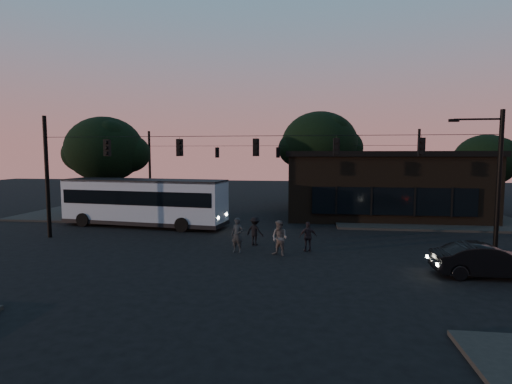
# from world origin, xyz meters

# --- Properties ---
(ground) EXTENTS (120.00, 120.00, 0.00)m
(ground) POSITION_xyz_m (0.00, 0.00, 0.00)
(ground) COLOR black
(ground) RESTS_ON ground
(sidewalk_far_right) EXTENTS (14.00, 10.00, 0.15)m
(sidewalk_far_right) POSITION_xyz_m (12.00, 14.00, 0.07)
(sidewalk_far_right) COLOR black
(sidewalk_far_right) RESTS_ON ground
(sidewalk_far_left) EXTENTS (14.00, 10.00, 0.15)m
(sidewalk_far_left) POSITION_xyz_m (-14.00, 14.00, 0.07)
(sidewalk_far_left) COLOR black
(sidewalk_far_left) RESTS_ON ground
(building) EXTENTS (15.40, 10.41, 5.40)m
(building) POSITION_xyz_m (9.00, 15.97, 2.71)
(building) COLOR black
(building) RESTS_ON ground
(tree_behind) EXTENTS (7.60, 7.60, 9.43)m
(tree_behind) POSITION_xyz_m (4.00, 22.00, 6.19)
(tree_behind) COLOR black
(tree_behind) RESTS_ON ground
(tree_right) EXTENTS (5.20, 5.20, 6.86)m
(tree_right) POSITION_xyz_m (18.00, 18.00, 4.63)
(tree_right) COLOR black
(tree_right) RESTS_ON ground
(tree_left) EXTENTS (6.40, 6.40, 8.30)m
(tree_left) POSITION_xyz_m (-14.00, 13.00, 5.57)
(tree_left) COLOR black
(tree_left) RESTS_ON ground
(signal_rig_near) EXTENTS (26.24, 0.30, 7.50)m
(signal_rig_near) POSITION_xyz_m (0.00, 4.00, 4.45)
(signal_rig_near) COLOR black
(signal_rig_near) RESTS_ON ground
(signal_rig_far) EXTENTS (26.24, 0.30, 7.50)m
(signal_rig_far) POSITION_xyz_m (0.00, 20.00, 4.20)
(signal_rig_far) COLOR black
(signal_rig_far) RESTS_ON ground
(bus) EXTENTS (12.25, 4.30, 3.38)m
(bus) POSITION_xyz_m (-8.72, 8.52, 1.90)
(bus) COLOR #8596AA
(bus) RESTS_ON ground
(car) EXTENTS (4.31, 1.59, 1.41)m
(car) POSITION_xyz_m (10.44, -1.09, 0.70)
(car) COLOR black
(car) RESTS_ON ground
(pedestrian_a) EXTENTS (0.76, 0.59, 1.83)m
(pedestrian_a) POSITION_xyz_m (-0.69, 1.75, 0.92)
(pedestrian_a) COLOR black
(pedestrian_a) RESTS_ON ground
(pedestrian_b) EXTENTS (1.11, 1.03, 1.81)m
(pedestrian_b) POSITION_xyz_m (1.57, 1.35, 0.91)
(pedestrian_b) COLOR #524C4A
(pedestrian_b) RESTS_ON ground
(pedestrian_c) EXTENTS (1.00, 0.60, 1.60)m
(pedestrian_c) POSITION_xyz_m (3.01, 2.41, 0.80)
(pedestrian_c) COLOR black
(pedestrian_c) RESTS_ON ground
(pedestrian_d) EXTENTS (1.21, 0.99, 1.64)m
(pedestrian_d) POSITION_xyz_m (0.00, 3.53, 0.82)
(pedestrian_d) COLOR black
(pedestrian_d) RESTS_ON ground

